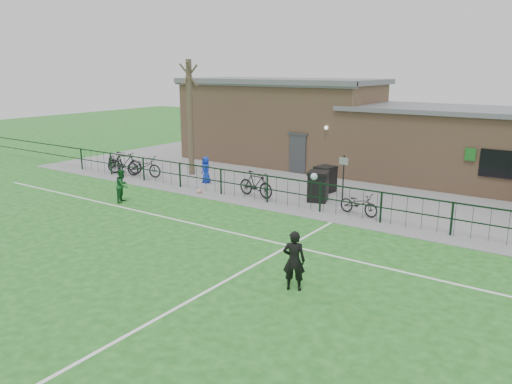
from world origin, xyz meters
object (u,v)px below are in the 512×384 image
Objects in this scene: bicycle_e at (359,204)px; bicycle_d at (256,184)px; bicycle_a at (116,161)px; spectator_child at (206,170)px; outfield_player at (122,186)px; wheelie_bin_left at (318,187)px; wheelie_bin_right at (325,180)px; bicycle_c at (144,166)px; bicycle_b at (124,163)px; bare_tree at (190,118)px; ball_ground at (199,191)px; sign_post at (343,179)px.

bicycle_d is at bearing 98.94° from bicycle_e.
spectator_child is at bearing -67.22° from bicycle_a.
bicycle_e is at bearing -92.78° from outfield_player.
spectator_child is (-6.20, -0.07, 0.06)m from wheelie_bin_left.
wheelie_bin_left is 1.08× the size of wheelie_bin_right.
bicycle_b is at bearing 81.85° from bicycle_c.
outfield_player is (4.40, -3.91, 0.10)m from bicycle_b.
bare_tree reaches higher than wheelie_bin_right.
ball_ground is at bearing -114.76° from bicycle_c.
bare_tree is 8.56m from wheelie_bin_left.
outfield_player is (-9.07, -3.88, 0.26)m from bicycle_e.
bicycle_b is 13.47m from bicycle_e.
bare_tree reaches higher than ball_ground.
bicycle_d reaches higher than wheelie_bin_right.
wheelie_bin_right is 1.85m from sign_post.
bicycle_b is 1.05× the size of bicycle_d.
bicycle_a is at bearing 50.94° from bicycle_b.
sign_post is 2.06m from bicycle_e.
spectator_child is at bearing 162.21° from wheelie_bin_left.
sign_post is 3.81m from bicycle_d.
ball_ground is (4.73, -1.05, -0.45)m from bicycle_c.
bicycle_a is 7.37m from ball_ground.
outfield_player is at bearing -163.08° from wheelie_bin_left.
bicycle_e is at bearing -10.87° from bare_tree.
wheelie_bin_right is 0.67× the size of bicycle_e.
bare_tree reaches higher than bicycle_c.
spectator_child is at bearing -90.75° from bicycle_c.
wheelie_bin_left is 9.85m from bicycle_c.
wheelie_bin_right reaches higher than bicycle_c.
bicycle_c is at bearing -108.20° from bicycle_b.
wheelie_bin_left reaches higher than bicycle_a.
wheelie_bin_right is 0.56× the size of bicycle_a.
outfield_player is (1.36, -5.88, -2.29)m from bare_tree.
wheelie_bin_right is at bearing 141.15° from sign_post.
spectator_child is (5.00, 0.84, 0.06)m from bicycle_b.
bicycle_a reaches higher than bicycle_e.
bicycle_b is at bearing -173.40° from sign_post.
wheelie_bin_left reaches higher than wheelie_bin_right.
sign_post reaches higher than ball_ground.
bare_tree is at bearing 176.44° from sign_post.
wheelie_bin_right is 0.56× the size of sign_post.
bicycle_d is 8.85× the size of ball_ground.
ball_ground is at bearing -121.16° from bicycle_b.
spectator_child is at bearing 121.74° from ball_ground.
wheelie_bin_right reaches higher than ball_ground.
bare_tree is 3.17× the size of bicycle_d.
bicycle_c is 4.87m from ball_ground.
spectator_child is 6.15× the size of ball_ground.
bicycle_e is 7.77× the size of ball_ground.
sign_post is 7.14m from spectator_child.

